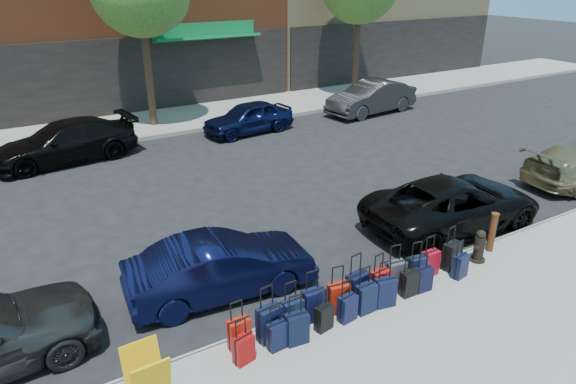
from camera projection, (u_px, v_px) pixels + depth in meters
ground at (245, 216)px, 13.76m from camera, size 120.00×120.00×0.00m
sidewalk_near at (418, 359)px, 8.62m from camera, size 60.00×4.00×0.15m
sidewalk_far at (139, 125)px, 21.60m from camera, size 60.00×4.00×0.15m
curb_near at (346, 298)px, 10.21m from camera, size 60.00×0.08×0.15m
curb_far at (154, 137)px, 20.01m from camera, size 60.00×0.08×0.15m
suitcase_front_0 at (239, 334)px, 8.67m from camera, size 0.38×0.22×0.91m
suitcase_front_1 at (269, 323)px, 8.85m from camera, size 0.46×0.29×1.05m
suitcase_front_2 at (292, 314)px, 9.15m from camera, size 0.39×0.22×0.94m
suitcase_front_3 at (313, 305)px, 9.36m from camera, size 0.43×0.25×1.01m
suitcase_front_4 at (338, 298)px, 9.58m from camera, size 0.43×0.28×0.96m
suitcase_front_5 at (357, 289)px, 9.80m from camera, size 0.47×0.30×1.07m
suitcase_front_6 at (380, 283)px, 10.04m from camera, size 0.40×0.25×0.93m
suitcase_front_7 at (395, 275)px, 10.31m from camera, size 0.42×0.27×0.96m
suitcase_front_8 at (417, 269)px, 10.55m from camera, size 0.40×0.26×0.89m
suitcase_front_9 at (430, 263)px, 10.77m from camera, size 0.37×0.21×0.89m
suitcase_front_10 at (451, 256)px, 10.99m from camera, size 0.43×0.28×0.98m
suitcase_back_0 at (244, 349)px, 8.37m from camera, size 0.37×0.26×0.81m
suitcase_back_1 at (277, 336)px, 8.67m from camera, size 0.35×0.22×0.81m
suitcase_back_2 at (297, 328)px, 8.79m from camera, size 0.42×0.27×0.94m
suitcase_back_3 at (324, 318)px, 9.14m from camera, size 0.36×0.25×0.78m
suitcase_back_4 at (348, 308)px, 9.37m from camera, size 0.37×0.25×0.83m
suitcase_back_5 at (366, 298)px, 9.59m from camera, size 0.40×0.24×0.94m
suitcase_back_6 at (385, 292)px, 9.77m from camera, size 0.43×0.30×0.94m
suitcase_back_7 at (409, 283)px, 10.10m from camera, size 0.36×0.22×0.85m
suitcase_back_8 at (423, 279)px, 10.24m from camera, size 0.36×0.22×0.84m
suitcase_back_10 at (460, 266)px, 10.69m from camera, size 0.38×0.26×0.83m
fire_hydrant at (479, 247)px, 11.26m from camera, size 0.39×0.34×0.75m
bollard at (492, 232)px, 11.61m from camera, size 0.17×0.17×0.94m
display_rack at (148, 381)px, 7.39m from camera, size 0.57×0.63×1.00m
car_near_1 at (221, 267)px, 10.26m from camera, size 3.88×1.65×1.25m
car_near_2 at (453, 204)px, 12.94m from camera, size 4.88×2.47×1.32m
car_far_1 at (65, 142)px, 17.44m from camera, size 4.96×2.47×1.38m
car_far_2 at (248, 118)px, 20.55m from camera, size 3.83×1.83×1.26m
car_far_3 at (371, 97)px, 23.34m from camera, size 4.60×2.04×1.47m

